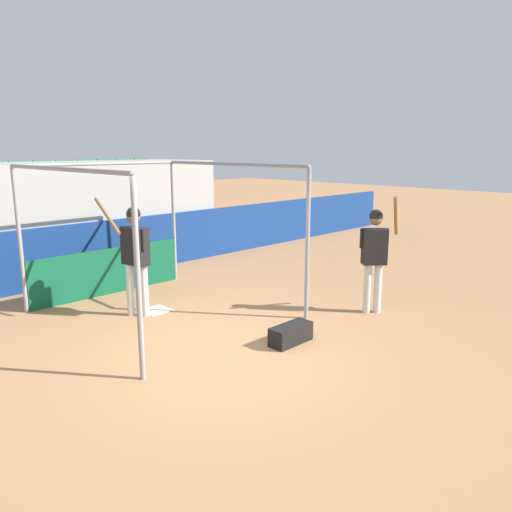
{
  "coord_description": "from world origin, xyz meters",
  "views": [
    {
      "loc": [
        -4.2,
        -4.84,
        2.81
      ],
      "look_at": [
        1.65,
        0.97,
        1.03
      ],
      "focal_mm": 35.0,
      "sensor_mm": 36.0,
      "label": 1
    }
  ],
  "objects": [
    {
      "name": "batting_cage",
      "position": [
        0.48,
        3.06,
        1.17
      ],
      "size": [
        3.27,
        3.75,
        2.56
      ],
      "color": "gray",
      "rests_on": "ground"
    },
    {
      "name": "player_waiting",
      "position": [
        3.14,
        -0.41,
        1.1
      ],
      "size": [
        0.73,
        0.58,
        2.05
      ],
      "rotation": [
        0.0,
        0.0,
        -0.73
      ],
      "color": "silver",
      "rests_on": "ground"
    },
    {
      "name": "outfield_wall",
      "position": [
        0.0,
        5.15,
        0.63
      ],
      "size": [
        24.0,
        0.12,
        1.25
      ],
      "color": "navy",
      "rests_on": "ground"
    },
    {
      "name": "equipment_bag",
      "position": [
        1.07,
        -0.33,
        0.14
      ],
      "size": [
        0.7,
        0.28,
        0.28
      ],
      "color": "black",
      "rests_on": "ground"
    },
    {
      "name": "bleacher_section",
      "position": [
        0.0,
        6.41,
        1.26
      ],
      "size": [
        8.7,
        2.4,
        2.53
      ],
      "color": "#9E9E99",
      "rests_on": "ground"
    },
    {
      "name": "home_plate",
      "position": [
        0.52,
        2.34,
        0.01
      ],
      "size": [
        0.44,
        0.44,
        0.02
      ],
      "color": "white",
      "rests_on": "ground"
    },
    {
      "name": "player_batter",
      "position": [
        0.16,
        2.35,
        1.15
      ],
      "size": [
        0.53,
        0.91,
        2.01
      ],
      "rotation": [
        0.0,
        0.0,
        1.72
      ],
      "color": "silver",
      "rests_on": "ground"
    },
    {
      "name": "ground_plane",
      "position": [
        0.0,
        0.0,
        0.0
      ],
      "size": [
        60.0,
        60.0,
        0.0
      ],
      "primitive_type": "plane",
      "color": "#A8754C"
    }
  ]
}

